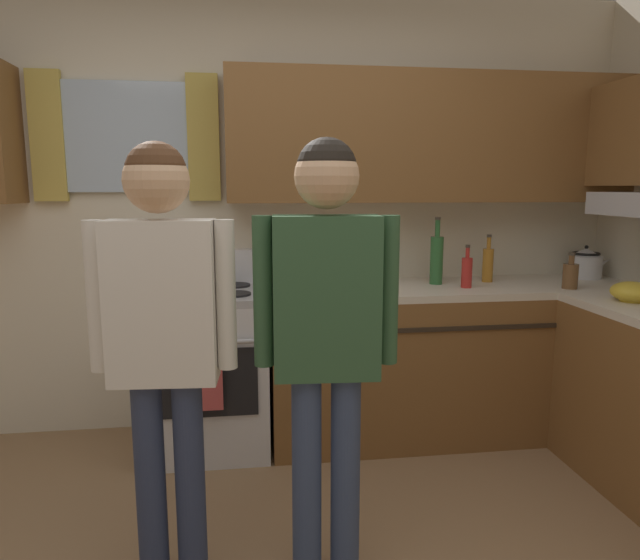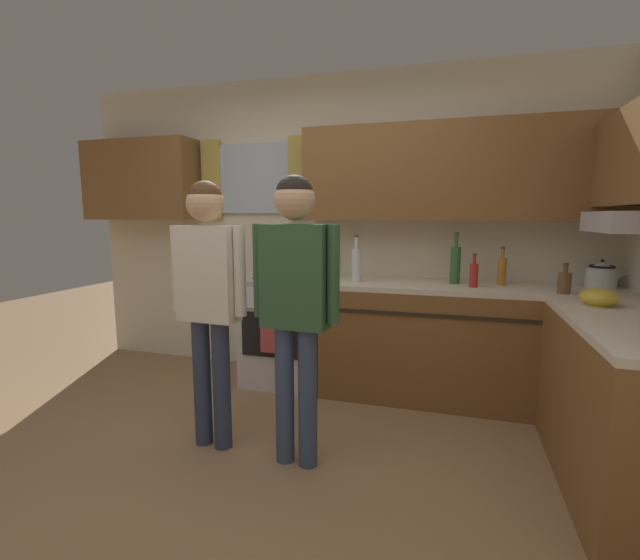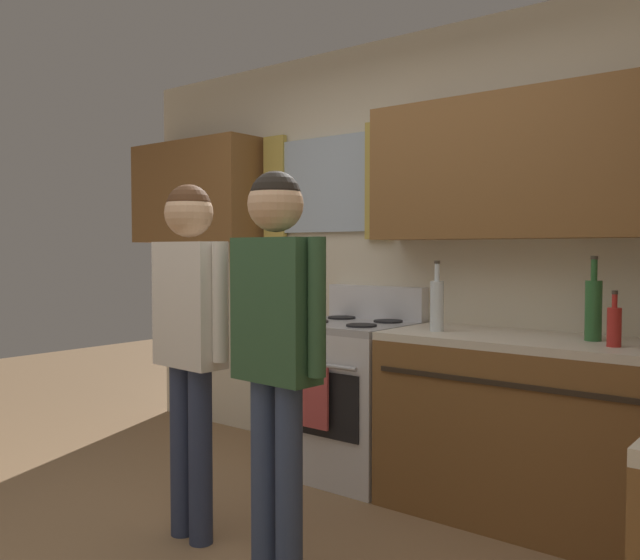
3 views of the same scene
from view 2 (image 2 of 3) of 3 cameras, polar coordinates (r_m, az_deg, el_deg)
name	(u,v)px [view 2 (image 2 of 3)]	position (r m, az deg, el deg)	size (l,w,h in m)	color
ground_plane	(226,488)	(2.61, -12.04, -24.72)	(12.00, 12.00, 0.00)	#93704C
back_wall_unit	(331,208)	(3.86, 1.45, 9.31)	(4.60, 0.42, 2.60)	beige
kitchen_counter_run	(513,362)	(3.25, 23.68, -9.70)	(2.17, 1.96, 0.90)	brown
stove_oven	(289,327)	(3.81, -4.09, -6.12)	(0.67, 0.67, 1.10)	silver
bottle_oil_amber	(502,270)	(3.58, 22.40, 1.15)	(0.06, 0.06, 0.29)	#B27223
bottle_sauce_red	(474,275)	(3.39, 19.23, 0.67)	(0.06, 0.06, 0.25)	red
bottle_tall_clear	(356,264)	(3.47, 4.67, 2.08)	(0.07, 0.07, 0.37)	silver
bottle_squat_brown	(564,282)	(3.36, 29.01, -0.25)	(0.08, 0.08, 0.21)	brown
bottle_wine_green	(455,264)	(3.52, 17.07, 2.00)	(0.08, 0.08, 0.39)	#2D6633
stovetop_kettle	(602,275)	(3.76, 32.57, 0.58)	(0.27, 0.20, 0.21)	silver
mixing_bowl	(599,297)	(3.02, 32.32, -1.91)	(0.20, 0.20, 0.10)	gold
adult_left	(208,284)	(2.69, -14.23, -0.46)	(0.50, 0.22, 1.62)	#2D3856
adult_in_plaid	(295,288)	(2.42, -3.22, -0.98)	(0.51, 0.22, 1.63)	#38476B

